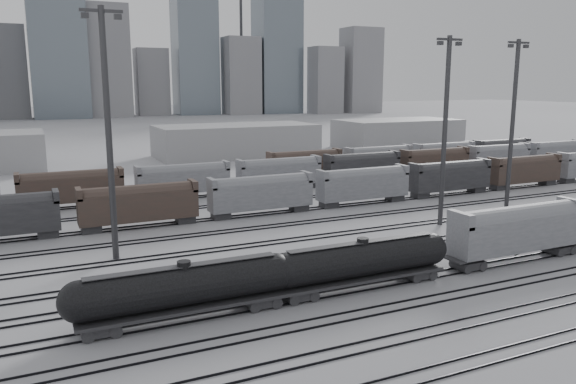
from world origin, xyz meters
name	(u,v)px	position (x,y,z in m)	size (l,w,h in m)	color
ground	(469,273)	(0.00, 0.00, 0.00)	(900.00, 900.00, 0.00)	silver
tracks	(371,231)	(0.00, 17.50, 0.08)	(220.00, 71.50, 0.16)	black
tank_car_a	(185,288)	(-28.16, 1.00, 2.68)	(18.71, 3.12, 4.62)	#252527
tank_car_b	(362,261)	(-11.83, 1.00, 2.63)	(18.39, 3.07, 4.55)	#252527
hopper_car_a	(518,228)	(7.15, 1.00, 3.59)	(16.24, 3.23, 5.81)	#252527
light_mast_b	(108,130)	(-30.80, 19.62, 13.74)	(4.14, 0.66, 25.90)	#343436
light_mast_c	(445,127)	(10.24, 16.61, 12.85)	(3.88, 0.62, 24.23)	#343436
light_mast_d	(513,120)	(26.31, 20.74, 13.04)	(3.93, 0.63, 24.57)	#343436
bg_string_near	(363,186)	(8.00, 32.00, 2.80)	(151.00, 3.00, 5.60)	gray
bg_string_mid	(362,168)	(18.00, 48.00, 2.80)	(151.00, 3.00, 5.60)	#252527
bg_string_far	(412,158)	(35.50, 56.00, 2.80)	(66.00, 3.00, 5.60)	#43312A
warehouse_mid	(236,141)	(10.00, 95.00, 4.00)	(40.00, 18.00, 8.00)	#9C9C9F
warehouse_right	(398,133)	(60.00, 95.00, 4.00)	(35.00, 18.00, 8.00)	#9C9C9F
skyline	(120,52)	(10.84, 280.00, 34.73)	(316.00, 22.40, 95.00)	gray
crane_left	(35,10)	(-28.74, 305.00, 57.39)	(42.00, 1.80, 100.00)	#343436
crane_right	(243,20)	(91.26, 305.00, 57.39)	(42.00, 1.80, 100.00)	#343436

